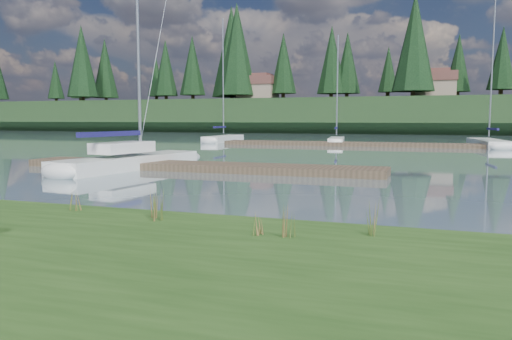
% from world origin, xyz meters
% --- Properties ---
extents(ground, '(200.00, 200.00, 0.00)m').
position_xyz_m(ground, '(0.00, 30.00, 0.00)').
color(ground, slate).
rests_on(ground, ground).
extents(ridge, '(200.00, 20.00, 5.00)m').
position_xyz_m(ridge, '(0.00, 73.00, 2.50)').
color(ridge, black).
rests_on(ridge, ground).
extents(sailboat_main, '(2.85, 9.08, 12.84)m').
position_xyz_m(sailboat_main, '(-6.86, 9.21, 0.42)').
color(sailboat_main, white).
rests_on(sailboat_main, ground).
extents(dock_near, '(16.00, 2.00, 0.30)m').
position_xyz_m(dock_near, '(-4.00, 9.00, 0.15)').
color(dock_near, '#4C3D2C').
rests_on(dock_near, ground).
extents(dock_far, '(26.00, 2.20, 0.30)m').
position_xyz_m(dock_far, '(2.00, 30.00, 0.15)').
color(dock_far, '#4C3D2C').
rests_on(dock_far, ground).
extents(sailboat_bg_0, '(1.73, 7.99, 11.54)m').
position_xyz_m(sailboat_bg_0, '(-13.01, 34.20, 0.32)').
color(sailboat_bg_0, white).
rests_on(sailboat_bg_0, ground).
extents(sailboat_bg_2, '(1.96, 6.13, 9.27)m').
position_xyz_m(sailboat_bg_2, '(-2.13, 32.82, 0.33)').
color(sailboat_bg_2, white).
rests_on(sailboat_bg_2, ground).
extents(sailboat_bg_3, '(2.78, 8.97, 12.87)m').
position_xyz_m(sailboat_bg_3, '(9.69, 33.08, 0.32)').
color(sailboat_bg_3, white).
rests_on(sailboat_bg_3, ground).
extents(weed_0, '(0.17, 0.14, 0.64)m').
position_xyz_m(weed_0, '(0.62, -2.16, 0.62)').
color(weed_0, '#475B23').
rests_on(weed_0, bank).
extents(weed_1, '(0.17, 0.14, 0.57)m').
position_xyz_m(weed_1, '(0.83, -2.39, 0.59)').
color(weed_1, '#475B23').
rests_on(weed_1, bank).
extents(weed_2, '(0.17, 0.14, 0.62)m').
position_xyz_m(weed_2, '(3.36, -2.84, 0.61)').
color(weed_2, '#475B23').
rests_on(weed_2, bank).
extents(weed_3, '(0.17, 0.14, 0.66)m').
position_xyz_m(weed_3, '(-1.25, -2.10, 0.63)').
color(weed_3, '#475B23').
rests_on(weed_3, bank).
extents(weed_4, '(0.17, 0.14, 0.38)m').
position_xyz_m(weed_4, '(2.85, -2.84, 0.51)').
color(weed_4, '#475B23').
rests_on(weed_4, bank).
extents(weed_5, '(0.17, 0.14, 0.61)m').
position_xyz_m(weed_5, '(4.54, -2.28, 0.61)').
color(weed_5, '#475B23').
rests_on(weed_5, bank).
extents(mud_lip, '(60.00, 0.50, 0.14)m').
position_xyz_m(mud_lip, '(0.00, -1.60, 0.07)').
color(mud_lip, '#33281C').
rests_on(mud_lip, ground).
extents(conifer_0, '(5.72, 5.72, 14.15)m').
position_xyz_m(conifer_0, '(-55.00, 67.00, 12.64)').
color(conifer_0, '#382619').
rests_on(conifer_0, ridge).
extents(conifer_1, '(4.40, 4.40, 11.30)m').
position_xyz_m(conifer_1, '(-40.00, 71.00, 11.28)').
color(conifer_1, '#382619').
rests_on(conifer_1, ridge).
extents(conifer_2, '(6.60, 6.60, 16.05)m').
position_xyz_m(conifer_2, '(-25.00, 68.00, 13.54)').
color(conifer_2, '#382619').
rests_on(conifer_2, ridge).
extents(conifer_3, '(4.84, 4.84, 12.25)m').
position_xyz_m(conifer_3, '(-10.00, 72.00, 11.74)').
color(conifer_3, '#382619').
rests_on(conifer_3, ridge).
extents(conifer_4, '(6.16, 6.16, 15.10)m').
position_xyz_m(conifer_4, '(3.00, 66.00, 13.09)').
color(conifer_4, '#382619').
rests_on(conifer_4, ridge).
extents(conifer_5, '(3.96, 3.96, 10.35)m').
position_xyz_m(conifer_5, '(15.00, 70.00, 10.83)').
color(conifer_5, '#382619').
rests_on(conifer_5, ridge).
extents(house_0, '(6.30, 5.30, 4.65)m').
position_xyz_m(house_0, '(-22.00, 70.00, 7.31)').
color(house_0, gray).
rests_on(house_0, ridge).
extents(house_1, '(6.30, 5.30, 4.65)m').
position_xyz_m(house_1, '(6.00, 71.00, 7.31)').
color(house_1, gray).
rests_on(house_1, ridge).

